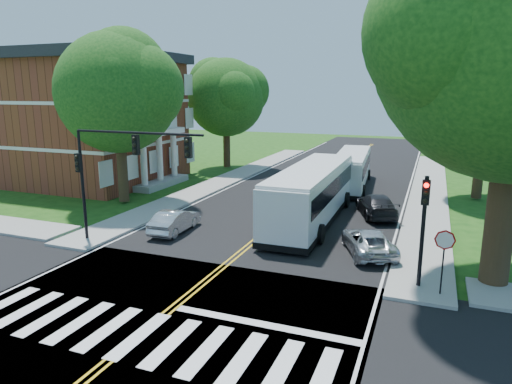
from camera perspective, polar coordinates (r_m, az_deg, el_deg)
The scene contains 23 objects.
ground at distance 16.14m, azimuth -13.30°, elevation -16.25°, with size 140.00×140.00×0.00m, color #184411.
road at distance 31.60m, azimuth 5.38°, elevation -1.56°, with size 14.00×96.00×0.01m, color black.
cross_road at distance 16.14m, azimuth -13.30°, elevation -16.23°, with size 60.00×12.00×0.01m, color black.
center_line at distance 35.36m, azimuth 7.16°, elevation -0.06°, with size 0.36×70.00×0.01m, color gold.
edge_line_w at distance 37.55m, azimuth -2.94°, elevation 0.76°, with size 0.12×70.00×0.01m, color silver.
edge_line_e at distance 34.41m, azimuth 18.20°, elevation -0.96°, with size 0.12×70.00×0.01m, color silver.
crosswalk at distance 15.78m, azimuth -14.37°, elevation -16.96°, with size 12.60×3.00×0.01m, color silver.
stop_bar at distance 15.93m, azimuth 1.04°, elevation -16.23°, with size 6.60×0.40×0.01m, color silver.
sidewalk_nw at distance 40.82m, azimuth -3.14°, elevation 1.80°, with size 2.60×40.00×0.15m, color gray.
sidewalk_ne at distance 37.29m, azimuth 20.78°, elevation -0.04°, with size 2.60×40.00×0.15m, color gray.
tree_west_near at distance 32.29m, azimuth -16.93°, elevation 11.75°, with size 8.00×8.00×11.40m.
tree_west_far at distance 45.78m, azimuth -3.76°, elevation 11.68°, with size 7.60×7.60×10.67m.
tree_east_mid at distance 35.65m, azimuth 26.99°, elevation 11.51°, with size 8.40×8.40×11.93m.
tree_east_far at distance 51.69m, azimuth 26.37°, elevation 10.38°, with size 7.20×7.20×10.34m.
brick_building at distance 43.74m, azimuth -22.82°, elevation 8.63°, with size 20.00×13.00×10.80m.
signal_nw at distance 23.09m, azimuth -16.89°, elevation 3.79°, with size 7.15×0.46×5.66m.
signal_ne at distance 18.56m, azimuth 20.24°, elevation -2.97°, with size 0.30×0.46×4.40m.
stop_sign at distance 18.39m, azimuth 22.48°, elevation -6.34°, with size 0.76×0.08×2.53m.
bus_lead at distance 27.25m, azimuth 7.01°, elevation -0.12°, with size 3.24×12.74×3.29m.
bus_follow at distance 37.82m, azimuth 11.88°, elevation 2.87°, with size 3.25×11.00×2.80m.
hatchback at distance 25.64m, azimuth -10.12°, elevation -3.57°, with size 1.35×3.86×1.27m, color silver.
suv at distance 22.66m, azimuth 13.85°, elevation -6.03°, with size 1.97×4.27×1.19m, color silver.
dark_sedan at distance 29.41m, azimuth 14.80°, elevation -1.60°, with size 1.93×4.74×1.37m, color black.
Camera 1 is at (8.30, -11.51, 7.69)m, focal length 32.00 mm.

